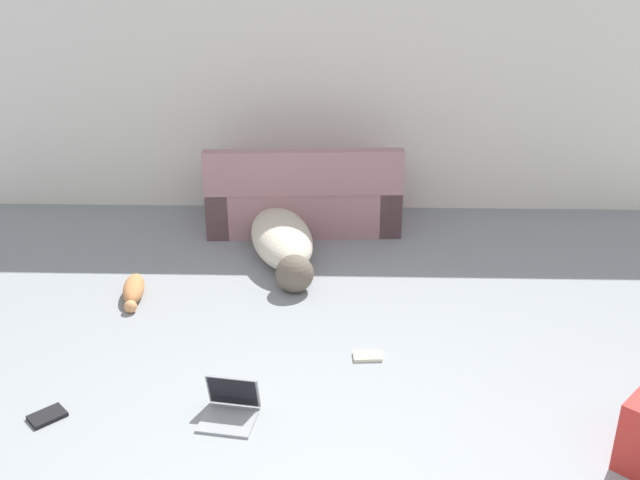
{
  "coord_description": "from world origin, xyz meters",
  "views": [
    {
      "loc": [
        -0.02,
        -2.46,
        2.58
      ],
      "look_at": [
        -0.14,
        1.97,
        0.65
      ],
      "focal_mm": 40.0,
      "sensor_mm": 36.0,
      "label": 1
    }
  ],
  "objects_px": {
    "couch": "(304,198)",
    "book_black": "(47,416)",
    "cat": "(134,290)",
    "dog": "(283,241)",
    "laptop_open": "(231,404)",
    "book_cream": "(367,356)"
  },
  "relations": [
    {
      "from": "cat",
      "to": "book_cream",
      "type": "height_order",
      "value": "cat"
    },
    {
      "from": "laptop_open",
      "to": "book_black",
      "type": "relative_size",
      "value": 1.48
    },
    {
      "from": "couch",
      "to": "laptop_open",
      "type": "distance_m",
      "value": 2.92
    },
    {
      "from": "dog",
      "to": "book_black",
      "type": "height_order",
      "value": "dog"
    },
    {
      "from": "cat",
      "to": "book_black",
      "type": "height_order",
      "value": "cat"
    },
    {
      "from": "cat",
      "to": "book_cream",
      "type": "relative_size",
      "value": 3.18
    },
    {
      "from": "dog",
      "to": "couch",
      "type": "bearing_deg",
      "value": 156.44
    },
    {
      "from": "dog",
      "to": "book_cream",
      "type": "relative_size",
      "value": 8.45
    },
    {
      "from": "couch",
      "to": "book_black",
      "type": "relative_size",
      "value": 7.66
    },
    {
      "from": "couch",
      "to": "book_cream",
      "type": "xyz_separation_m",
      "value": [
        0.53,
        -2.27,
        -0.26
      ]
    },
    {
      "from": "cat",
      "to": "laptop_open",
      "type": "relative_size",
      "value": 1.76
    },
    {
      "from": "couch",
      "to": "cat",
      "type": "height_order",
      "value": "couch"
    },
    {
      "from": "dog",
      "to": "book_cream",
      "type": "bearing_deg",
      "value": 10.6
    },
    {
      "from": "dog",
      "to": "cat",
      "type": "bearing_deg",
      "value": -70.18
    },
    {
      "from": "couch",
      "to": "book_cream",
      "type": "relative_size",
      "value": 9.33
    },
    {
      "from": "couch",
      "to": "book_cream",
      "type": "height_order",
      "value": "couch"
    },
    {
      "from": "laptop_open",
      "to": "book_cream",
      "type": "distance_m",
      "value": 1.02
    },
    {
      "from": "dog",
      "to": "cat",
      "type": "distance_m",
      "value": 1.3
    },
    {
      "from": "dog",
      "to": "cat",
      "type": "xyz_separation_m",
      "value": [
        -1.09,
        -0.71,
        -0.11
      ]
    },
    {
      "from": "couch",
      "to": "book_black",
      "type": "height_order",
      "value": "couch"
    },
    {
      "from": "dog",
      "to": "cat",
      "type": "height_order",
      "value": "dog"
    },
    {
      "from": "book_black",
      "to": "laptop_open",
      "type": "bearing_deg",
      "value": 3.05
    }
  ]
}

